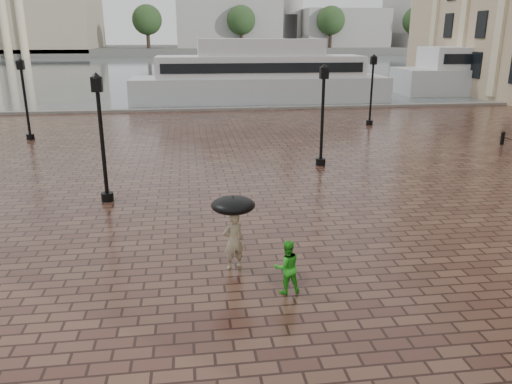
% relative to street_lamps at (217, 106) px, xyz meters
% --- Properties ---
extents(ground, '(300.00, 300.00, 0.00)m').
position_rel_street_lamps_xyz_m(ground, '(1.50, -17.50, -2.33)').
color(ground, '#3D231B').
rests_on(ground, ground).
extents(harbour_water, '(240.00, 240.00, 0.00)m').
position_rel_street_lamps_xyz_m(harbour_water, '(1.50, 74.50, -2.33)').
color(harbour_water, '#414A4F').
rests_on(harbour_water, ground).
extents(quay_edge, '(80.00, 0.60, 0.30)m').
position_rel_street_lamps_xyz_m(quay_edge, '(1.50, 14.50, -2.33)').
color(quay_edge, slate).
rests_on(quay_edge, ground).
extents(far_shore, '(300.00, 60.00, 2.00)m').
position_rel_street_lamps_xyz_m(far_shore, '(1.50, 142.50, -1.33)').
color(far_shore, '#4C4C47').
rests_on(far_shore, ground).
extents(distant_skyline, '(102.50, 22.00, 33.00)m').
position_rel_street_lamps_xyz_m(distant_skyline, '(49.64, 132.50, 7.13)').
color(distant_skyline, gray).
rests_on(distant_skyline, ground).
extents(far_trees, '(188.00, 8.00, 13.50)m').
position_rel_street_lamps_xyz_m(far_trees, '(1.50, 120.50, 7.09)').
color(far_trees, '#2D2119').
rests_on(far_trees, ground).
extents(street_lamps, '(21.44, 14.44, 4.40)m').
position_rel_street_lamps_xyz_m(street_lamps, '(0.00, 0.00, 0.00)').
color(street_lamps, black).
rests_on(street_lamps, ground).
extents(adult_pedestrian, '(0.64, 0.51, 1.52)m').
position_rel_street_lamps_xyz_m(adult_pedestrian, '(-0.47, -13.56, -1.57)').
color(adult_pedestrian, tan).
rests_on(adult_pedestrian, ground).
extents(child_pedestrian, '(0.69, 0.57, 1.30)m').
position_rel_street_lamps_xyz_m(child_pedestrian, '(0.63, -15.00, -1.68)').
color(child_pedestrian, green).
rests_on(child_pedestrian, ground).
extents(ferry_near, '(22.60, 5.70, 7.39)m').
position_rel_street_lamps_xyz_m(ferry_near, '(5.02, 19.50, -0.10)').
color(ferry_near, silver).
rests_on(ferry_near, ground).
extents(umbrella, '(1.10, 1.10, 1.09)m').
position_rel_street_lamps_xyz_m(umbrella, '(-0.47, -13.56, -0.61)').
color(umbrella, black).
rests_on(umbrella, ground).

